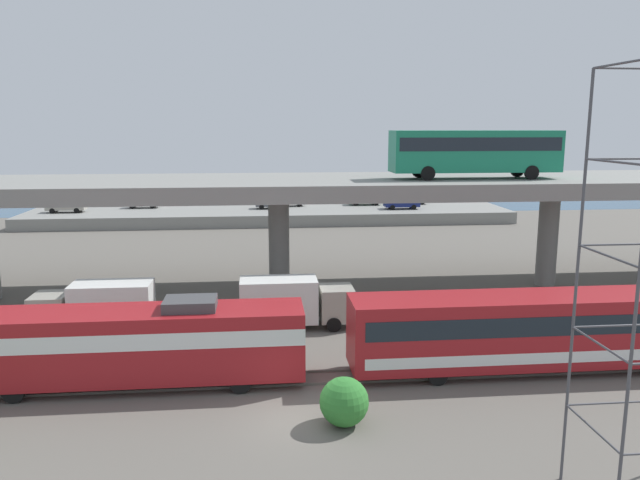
{
  "coord_description": "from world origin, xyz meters",
  "views": [
    {
      "loc": [
        -1.33,
        -23.77,
        12.08
      ],
      "look_at": [
        2.89,
        18.87,
        4.02
      ],
      "focal_mm": 34.37,
      "sensor_mm": 36.0,
      "label": 1
    }
  ],
  "objects_px": {
    "parked_car_3": "(272,203)",
    "parked_car_4": "(365,199)",
    "service_truck_east": "(97,307)",
    "train_locomotive": "(115,342)",
    "train_coach_lead": "(576,327)",
    "parked_car_2": "(290,200)",
    "parked_car_0": "(402,203)",
    "parked_car_5": "(66,206)",
    "parked_car_6": "(411,198)",
    "service_truck_west": "(293,301)",
    "parked_car_1": "(144,202)",
    "transit_bus_on_overpass": "(475,150)"
  },
  "relations": [
    {
      "from": "train_coach_lead",
      "to": "parked_car_6",
      "type": "xyz_separation_m",
      "value": [
        5.03,
        53.89,
        0.06
      ]
    },
    {
      "from": "train_coach_lead",
      "to": "parked_car_2",
      "type": "height_order",
      "value": "train_coach_lead"
    },
    {
      "from": "parked_car_3",
      "to": "parked_car_4",
      "type": "bearing_deg",
      "value": -168.87
    },
    {
      "from": "train_locomotive",
      "to": "parked_car_6",
      "type": "distance_m",
      "value": 60.45
    },
    {
      "from": "parked_car_0",
      "to": "parked_car_5",
      "type": "distance_m",
      "value": 42.1
    },
    {
      "from": "service_truck_east",
      "to": "parked_car_1",
      "type": "height_order",
      "value": "service_truck_east"
    },
    {
      "from": "service_truck_east",
      "to": "train_locomotive",
      "type": "bearing_deg",
      "value": 109.74
    },
    {
      "from": "transit_bus_on_overpass",
      "to": "parked_car_2",
      "type": "distance_m",
      "value": 40.98
    },
    {
      "from": "parked_car_0",
      "to": "parked_car_4",
      "type": "bearing_deg",
      "value": -48.35
    },
    {
      "from": "parked_car_3",
      "to": "parked_car_4",
      "type": "xyz_separation_m",
      "value": [
        12.69,
        2.5,
        0.0
      ]
    },
    {
      "from": "train_locomotive",
      "to": "train_coach_lead",
      "type": "relative_size",
      "value": 0.75
    },
    {
      "from": "service_truck_east",
      "to": "parked_car_4",
      "type": "height_order",
      "value": "service_truck_east"
    },
    {
      "from": "parked_car_0",
      "to": "parked_car_3",
      "type": "xyz_separation_m",
      "value": [
        -16.7,
        2.02,
        -0.0
      ]
    },
    {
      "from": "parked_car_4",
      "to": "service_truck_west",
      "type": "bearing_deg",
      "value": 74.98
    },
    {
      "from": "service_truck_west",
      "to": "parked_car_3",
      "type": "xyz_separation_m",
      "value": [
        -0.4,
        43.27,
        0.59
      ]
    },
    {
      "from": "service_truck_east",
      "to": "parked_car_4",
      "type": "xyz_separation_m",
      "value": [
        23.78,
        45.77,
        0.59
      ]
    },
    {
      "from": "service_truck_west",
      "to": "parked_car_1",
      "type": "distance_m",
      "value": 48.62
    },
    {
      "from": "parked_car_0",
      "to": "parked_car_1",
      "type": "height_order",
      "value": "same"
    },
    {
      "from": "train_locomotive",
      "to": "parked_car_6",
      "type": "xyz_separation_m",
      "value": [
        27.41,
        53.89,
        0.04
      ]
    },
    {
      "from": "parked_car_4",
      "to": "train_coach_lead",
      "type": "bearing_deg",
      "value": 91.48
    },
    {
      "from": "parked_car_0",
      "to": "parked_car_6",
      "type": "relative_size",
      "value": 1.06
    },
    {
      "from": "service_truck_west",
      "to": "parked_car_6",
      "type": "distance_m",
      "value": 49.75
    },
    {
      "from": "service_truck_east",
      "to": "parked_car_0",
      "type": "xyz_separation_m",
      "value": [
        27.8,
        41.25,
        0.59
      ]
    },
    {
      "from": "train_locomotive",
      "to": "parked_car_3",
      "type": "xyz_separation_m",
      "value": [
        8.3,
        51.05,
        0.04
      ]
    },
    {
      "from": "service_truck_east",
      "to": "parked_car_5",
      "type": "xyz_separation_m",
      "value": [
        -14.29,
        42.18,
        0.59
      ]
    },
    {
      "from": "parked_car_3",
      "to": "parked_car_5",
      "type": "xyz_separation_m",
      "value": [
        -25.39,
        -1.09,
        0.0
      ]
    },
    {
      "from": "parked_car_0",
      "to": "service_truck_east",
      "type": "bearing_deg",
      "value": 56.02
    },
    {
      "from": "parked_car_4",
      "to": "parked_car_6",
      "type": "distance_m",
      "value": 6.43
    },
    {
      "from": "service_truck_east",
      "to": "parked_car_0",
      "type": "height_order",
      "value": "service_truck_east"
    },
    {
      "from": "train_coach_lead",
      "to": "parked_car_6",
      "type": "bearing_deg",
      "value": -95.34
    },
    {
      "from": "parked_car_2",
      "to": "parked_car_3",
      "type": "bearing_deg",
      "value": 42.35
    },
    {
      "from": "train_coach_lead",
      "to": "parked_car_0",
      "type": "height_order",
      "value": "train_coach_lead"
    },
    {
      "from": "train_locomotive",
      "to": "parked_car_3",
      "type": "relative_size",
      "value": 4.2
    },
    {
      "from": "train_coach_lead",
      "to": "transit_bus_on_overpass",
      "type": "relative_size",
      "value": 1.89
    },
    {
      "from": "parked_car_5",
      "to": "parked_car_6",
      "type": "relative_size",
      "value": 1.1
    },
    {
      "from": "parked_car_2",
      "to": "parked_car_5",
      "type": "xyz_separation_m",
      "value": [
        -27.82,
        -3.3,
        0.0
      ]
    },
    {
      "from": "service_truck_west",
      "to": "parked_car_6",
      "type": "xyz_separation_m",
      "value": [
        18.7,
        46.1,
        0.59
      ]
    },
    {
      "from": "train_locomotive",
      "to": "service_truck_east",
      "type": "height_order",
      "value": "train_locomotive"
    },
    {
      "from": "parked_car_0",
      "to": "parked_car_4",
      "type": "height_order",
      "value": "same"
    },
    {
      "from": "service_truck_west",
      "to": "parked_car_2",
      "type": "height_order",
      "value": "service_truck_west"
    },
    {
      "from": "parked_car_0",
      "to": "parked_car_1",
      "type": "relative_size",
      "value": 1.08
    },
    {
      "from": "parked_car_0",
      "to": "parked_car_6",
      "type": "distance_m",
      "value": 5.41
    },
    {
      "from": "service_truck_west",
      "to": "service_truck_east",
      "type": "height_order",
      "value": "same"
    },
    {
      "from": "transit_bus_on_overpass",
      "to": "parked_car_2",
      "type": "height_order",
      "value": "transit_bus_on_overpass"
    },
    {
      "from": "parked_car_0",
      "to": "parked_car_5",
      "type": "bearing_deg",
      "value": -1.27
    },
    {
      "from": "service_truck_east",
      "to": "parked_car_3",
      "type": "relative_size",
      "value": 1.68
    },
    {
      "from": "transit_bus_on_overpass",
      "to": "parked_car_2",
      "type": "relative_size",
      "value": 2.81
    },
    {
      "from": "parked_car_0",
      "to": "parked_car_1",
      "type": "bearing_deg",
      "value": -7.37
    },
    {
      "from": "parked_car_6",
      "to": "parked_car_3",
      "type": "bearing_deg",
      "value": -171.56
    },
    {
      "from": "parked_car_5",
      "to": "parked_car_0",
      "type": "bearing_deg",
      "value": -1.27
    }
  ]
}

